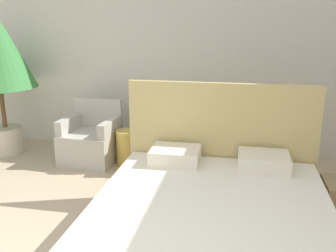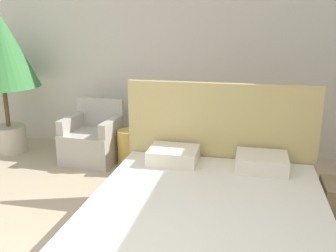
{
  "view_description": "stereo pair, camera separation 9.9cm",
  "coord_description": "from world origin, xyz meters",
  "px_view_note": "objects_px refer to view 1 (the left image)",
  "views": [
    {
      "loc": [
        1.01,
        -1.3,
        1.85
      ],
      "look_at": [
        0.22,
        2.71,
        0.68
      ],
      "focal_mm": 40.0,
      "sensor_mm": 36.0,
      "label": 1
    },
    {
      "loc": [
        1.11,
        -1.28,
        1.85
      ],
      "look_at": [
        0.22,
        2.71,
        0.68
      ],
      "focal_mm": 40.0,
      "sensor_mm": 36.0,
      "label": 2
    }
  ],
  "objects_px": {
    "bed": "(211,227)",
    "armchair_near_window_left": "(91,142)",
    "armchair_near_window_right": "(167,147)",
    "side_table": "(128,148)"
  },
  "relations": [
    {
      "from": "bed",
      "to": "armchair_near_window_left",
      "type": "height_order",
      "value": "bed"
    },
    {
      "from": "bed",
      "to": "armchair_near_window_right",
      "type": "distance_m",
      "value": 2.0
    },
    {
      "from": "bed",
      "to": "side_table",
      "type": "xyz_separation_m",
      "value": [
        -1.24,
        1.85,
        -0.07
      ]
    },
    {
      "from": "armchair_near_window_right",
      "to": "side_table",
      "type": "bearing_deg",
      "value": 177.43
    },
    {
      "from": "bed",
      "to": "side_table",
      "type": "height_order",
      "value": "bed"
    },
    {
      "from": "armchair_near_window_left",
      "to": "side_table",
      "type": "height_order",
      "value": "armchair_near_window_left"
    },
    {
      "from": "side_table",
      "to": "armchair_near_window_left",
      "type": "bearing_deg",
      "value": 178.08
    },
    {
      "from": "side_table",
      "to": "bed",
      "type": "bearing_deg",
      "value": -56.15
    },
    {
      "from": "armchair_near_window_left",
      "to": "armchair_near_window_right",
      "type": "relative_size",
      "value": 1.0
    },
    {
      "from": "armchair_near_window_left",
      "to": "armchair_near_window_right",
      "type": "bearing_deg",
      "value": 3.64
    }
  ]
}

